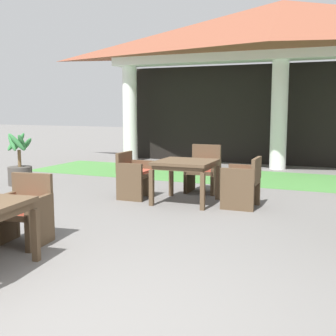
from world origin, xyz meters
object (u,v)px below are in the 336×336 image
at_px(patio_chair_near_foreground_west, 134,176).
at_px(patio_chair_near_foreground_north, 203,171).
at_px(patio_table_near_foreground, 186,166).
at_px(patio_chair_mid_right_north, 23,213).
at_px(patio_chair_near_foreground_east, 243,183).
at_px(potted_palm_left_edge, 20,169).

xyz_separation_m(patio_chair_near_foreground_west, patio_chair_near_foreground_north, (0.97, 1.03, 0.00)).
distance_m(patio_table_near_foreground, patio_chair_mid_right_north, 3.12).
relative_size(patio_table_near_foreground, patio_chair_near_foreground_east, 1.19).
bearing_deg(patio_chair_near_foreground_west, potted_palm_left_edge, -96.41).
relative_size(patio_chair_near_foreground_north, potted_palm_left_edge, 0.81).
distance_m(patio_chair_near_foreground_north, potted_palm_left_edge, 3.91).
xyz_separation_m(patio_table_near_foreground, patio_chair_near_foreground_north, (-0.03, 1.01, -0.22)).
relative_size(patio_chair_near_foreground_west, potted_palm_left_edge, 0.73).
distance_m(patio_chair_near_foreground_east, patio_chair_near_foreground_north, 1.42).
height_order(patio_table_near_foreground, patio_chair_near_foreground_east, patio_chair_near_foreground_east).
bearing_deg(patio_chair_near_foreground_west, patio_chair_mid_right_north, -0.67).
distance_m(patio_chair_near_foreground_east, patio_chair_mid_right_north, 3.56).
relative_size(patio_table_near_foreground, patio_chair_near_foreground_north, 1.08).
relative_size(patio_chair_mid_right_north, potted_palm_left_edge, 0.73).
distance_m(patio_chair_near_foreground_north, patio_chair_mid_right_north, 4.07).
relative_size(patio_table_near_foreground, patio_chair_near_foreground_west, 1.19).
height_order(patio_table_near_foreground, patio_chair_near_foreground_west, patio_chair_near_foreground_west).
xyz_separation_m(patio_table_near_foreground, patio_chair_near_foreground_east, (1.00, 0.03, -0.22)).
xyz_separation_m(patio_chair_near_foreground_west, potted_palm_left_edge, (-2.86, 0.25, -0.07)).
xyz_separation_m(patio_chair_near_foreground_north, patio_chair_mid_right_north, (-0.93, -3.96, -0.03)).
xyz_separation_m(patio_table_near_foreground, patio_chair_mid_right_north, (-0.96, -2.96, -0.25)).
bearing_deg(potted_palm_left_edge, patio_chair_near_foreground_west, -4.96).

